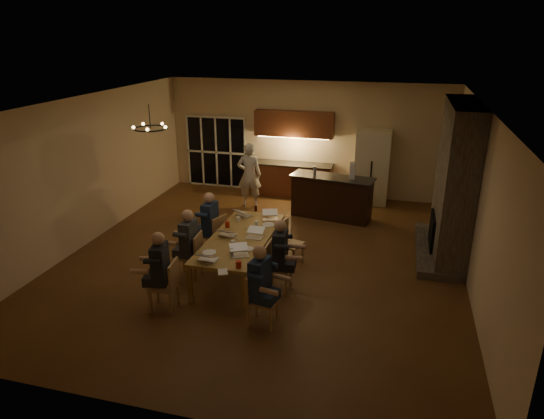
{
  "coord_description": "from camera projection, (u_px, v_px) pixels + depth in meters",
  "views": [
    {
      "loc": [
        2.53,
        -8.78,
        4.5
      ],
      "look_at": [
        0.12,
        0.3,
        1.0
      ],
      "focal_mm": 32.0,
      "sensor_mm": 36.0,
      "label": 1
    }
  ],
  "objects": [
    {
      "name": "redcup_mid",
      "position": [
        227.0,
        224.0,
        9.75
      ],
      "size": [
        0.09,
        0.09,
        0.12
      ],
      "primitive_type": "cylinder",
      "color": "#B8200C",
      "rests_on": "dining_table"
    },
    {
      "name": "person_left_far",
      "position": [
        210.0,
        224.0,
        10.09
      ],
      "size": [
        0.63,
        0.63,
        1.38
      ],
      "primitive_type": null,
      "rotation": [
        0.0,
        0.0,
        -1.63
      ],
      "color": "#1B2745",
      "rests_on": "ground"
    },
    {
      "name": "laptop_b",
      "position": [
        239.0,
        250.0,
        8.5
      ],
      "size": [
        0.41,
        0.39,
        0.23
      ],
      "primitive_type": null,
      "rotation": [
        0.0,
        0.0,
        0.47
      ],
      "color": "silver",
      "rests_on": "dining_table"
    },
    {
      "name": "laptop_d",
      "position": [
        254.0,
        232.0,
        9.23
      ],
      "size": [
        0.33,
        0.29,
        0.23
      ],
      "primitive_type": null,
      "rotation": [
        0.0,
        0.0,
        -0.04
      ],
      "color": "silver",
      "rests_on": "dining_table"
    },
    {
      "name": "standing_person",
      "position": [
        249.0,
        175.0,
        12.83
      ],
      "size": [
        0.72,
        0.56,
        1.74
      ],
      "primitive_type": "imported",
      "rotation": [
        0.0,
        0.0,
        3.4
      ],
      "color": "silver",
      "rests_on": "ground"
    },
    {
      "name": "floor",
      "position": [
        263.0,
        258.0,
        10.13
      ],
      "size": [
        9.0,
        9.0,
        0.0
      ],
      "primitive_type": "plane",
      "color": "brown",
      "rests_on": "ground"
    },
    {
      "name": "right_wall",
      "position": [
        479.0,
        203.0,
        8.61
      ],
      "size": [
        0.04,
        9.0,
        3.2
      ],
      "primitive_type": "cube",
      "color": "beige",
      "rests_on": "ground"
    },
    {
      "name": "laptop_f",
      "position": [
        270.0,
        214.0,
        10.13
      ],
      "size": [
        0.39,
        0.36,
        0.23
      ],
      "primitive_type": null,
      "rotation": [
        0.0,
        0.0,
        0.3
      ],
      "color": "silver",
      "rests_on": "dining_table"
    },
    {
      "name": "left_wall",
      "position": [
        85.0,
        171.0,
        10.54
      ],
      "size": [
        0.04,
        9.0,
        3.2
      ],
      "primitive_type": "cube",
      "color": "beige",
      "rests_on": "ground"
    },
    {
      "name": "chandelier",
      "position": [
        151.0,
        128.0,
        9.1
      ],
      "size": [
        0.65,
        0.65,
        0.03
      ],
      "primitive_type": "torus",
      "color": "black",
      "rests_on": "ceiling"
    },
    {
      "name": "fireplace",
      "position": [
        455.0,
        182.0,
        9.77
      ],
      "size": [
        0.58,
        2.5,
        3.2
      ],
      "primitive_type": "cube",
      "color": "#5F584A",
      "rests_on": "ground"
    },
    {
      "name": "chair_left_near",
      "position": [
        163.0,
        285.0,
        8.17
      ],
      "size": [
        0.49,
        0.49,
        0.89
      ],
      "primitive_type": null,
      "rotation": [
        0.0,
        0.0,
        -1.45
      ],
      "color": "#A67953",
      "rests_on": "ground"
    },
    {
      "name": "can_cola",
      "position": [
        256.0,
        208.0,
        10.62
      ],
      "size": [
        0.06,
        0.06,
        0.12
      ],
      "primitive_type": "cylinder",
      "color": "#3F0F0C",
      "rests_on": "dining_table"
    },
    {
      "name": "person_right_mid",
      "position": [
        280.0,
        255.0,
        8.69
      ],
      "size": [
        0.65,
        0.65,
        1.38
      ],
      "primitive_type": null,
      "rotation": [
        0.0,
        0.0,
        1.66
      ],
      "color": "#20232A",
      "rests_on": "ground"
    },
    {
      "name": "chair_right_mid",
      "position": [
        279.0,
        266.0,
        8.82
      ],
      "size": [
        0.44,
        0.44,
        0.89
      ],
      "primitive_type": null,
      "rotation": [
        0.0,
        0.0,
        1.56
      ],
      "color": "#A67953",
      "rests_on": "ground"
    },
    {
      "name": "mug_mid",
      "position": [
        257.0,
        223.0,
        9.83
      ],
      "size": [
        0.08,
        0.08,
        0.1
      ],
      "primitive_type": "cylinder",
      "color": "white",
      "rests_on": "dining_table"
    },
    {
      "name": "chair_left_mid",
      "position": [
        189.0,
        255.0,
        9.25
      ],
      "size": [
        0.47,
        0.47,
        0.89
      ],
      "primitive_type": null,
      "rotation": [
        0.0,
        0.0,
        -1.5
      ],
      "color": "#A67953",
      "rests_on": "ground"
    },
    {
      "name": "french_doors",
      "position": [
        217.0,
        152.0,
        14.46
      ],
      "size": [
        1.86,
        0.08,
        2.1
      ],
      "primitive_type": "cube",
      "color": "black",
      "rests_on": "ground"
    },
    {
      "name": "laptop_a",
      "position": [
        208.0,
        253.0,
        8.36
      ],
      "size": [
        0.35,
        0.31,
        0.23
      ],
      "primitive_type": null,
      "rotation": [
        0.0,
        0.0,
        3.04
      ],
      "color": "silver",
      "rests_on": "dining_table"
    },
    {
      "name": "dining_table",
      "position": [
        241.0,
        254.0,
        9.46
      ],
      "size": [
        1.1,
        2.74,
        0.75
      ],
      "primitive_type": "cube",
      "color": "#B08746",
      "rests_on": "ground"
    },
    {
      "name": "can_silver",
      "position": [
        232.0,
        251.0,
        8.58
      ],
      "size": [
        0.07,
        0.07,
        0.12
      ],
      "primitive_type": "cylinder",
      "color": "#B2B2B7",
      "rests_on": "dining_table"
    },
    {
      "name": "plate_near",
      "position": [
        248.0,
        249.0,
        8.78
      ],
      "size": [
        0.22,
        0.22,
        0.02
      ],
      "primitive_type": "cylinder",
      "color": "white",
      "rests_on": "dining_table"
    },
    {
      "name": "mug_back",
      "position": [
        238.0,
        219.0,
        10.05
      ],
      "size": [
        0.09,
        0.09,
        0.1
      ],
      "primitive_type": "cylinder",
      "color": "white",
      "rests_on": "dining_table"
    },
    {
      "name": "laptop_e",
      "position": [
        244.0,
        211.0,
        10.34
      ],
      "size": [
        0.42,
        0.4,
        0.23
      ],
      "primitive_type": null,
      "rotation": [
        0.0,
        0.0,
        2.63
      ],
      "color": "silver",
      "rests_on": "dining_table"
    },
    {
      "name": "plate_left",
      "position": [
        209.0,
        253.0,
        8.64
      ],
      "size": [
        0.25,
        0.25,
        0.02
      ],
      "primitive_type": "cylinder",
      "color": "white",
      "rests_on": "dining_table"
    },
    {
      "name": "person_right_near",
      "position": [
        260.0,
        286.0,
        7.67
      ],
      "size": [
        0.71,
        0.71,
        1.38
      ],
      "primitive_type": null,
      "rotation": [
        0.0,
        0.0,
        1.37
      ],
      "color": "#1B2745",
      "rests_on": "ground"
    },
    {
      "name": "chair_right_far",
      "position": [
        291.0,
        244.0,
        9.76
      ],
      "size": [
        0.55,
        0.55,
        0.89
      ],
      "primitive_type": null,
      "rotation": [
        0.0,
        0.0,
        1.26
      ],
      "color": "#A67953",
      "rests_on": "ground"
    },
    {
      "name": "person_left_near",
      "position": [
        161.0,
        270.0,
        8.16
      ],
      "size": [
        0.71,
        0.71,
        1.38
      ],
      "primitive_type": null,
      "rotation": [
        0.0,
        0.0,
        -1.37
      ],
      "color": "#20232A",
      "rests_on": "ground"
    },
    {
      "name": "bar_bottle",
      "position": [
        315.0,
        171.0,
        12.03
      ],
      "size": [
        0.08,
        0.08,
        0.24
      ],
      "primitive_type": "cylinder",
      "color": "#99999E",
      "rests_on": "bar_island"
    },
    {
      "name": "plate_far",
      "position": [
        268.0,
        225.0,
        9.86
      ],
      "size": [
        0.26,
        0.26,
        0.02
      ],
      "primitive_type": "cylinder",
      "color": "white",
      "rests_on": "dining_table"
    },
    {
      "name": "mug_front",
      "position": [
        233.0,
        243.0,
        8.92
      ],
      "size": [
        0.09,
        0.09,
        0.1
      ],
      "primitive_type": "cylinder",
      "color": "white",
      "rests_on": "dining_table"
    },
    {
      "name": "notepad",
      "position": [
        223.0,
        272.0,
        7.96
      ],
      "size": [
        0.23,
        0.27,
        0.01
      ],
      "primitive_type": "cube",
      "rotation": [
        0.0,
        0.0,
        0.41
      ],
      "color": "white",
      "rests_on": "dining_table"
    },
    {
      "name": "chair_right_near",
      "position": [
        263.0,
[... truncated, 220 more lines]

